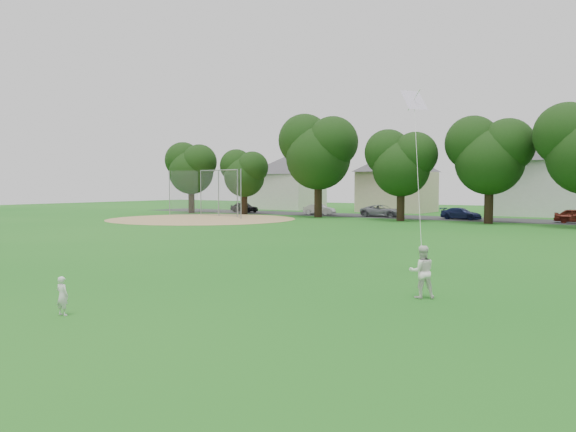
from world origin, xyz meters
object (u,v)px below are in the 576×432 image
Objects in this scene: toddler at (62,296)px; baseball_backstop at (215,193)px; older_boy at (422,272)px; kite at (418,172)px.

baseball_backstop is at bearing -61.09° from toddler.
kite is (-0.80, 1.71, 2.89)m from older_boy.
kite is (5.92, 8.72, 3.16)m from toddler.
baseball_backstop is at bearing 139.52° from kite.
older_boy is (6.72, 7.02, 0.27)m from toddler.
toddler is 0.09× the size of baseball_backstop.
kite is at bearing -98.45° from older_boy.
toddler is 11.00m from kite.
kite is 42.50m from baseball_backstop.
older_boy is at bearing -140.86° from toddler.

